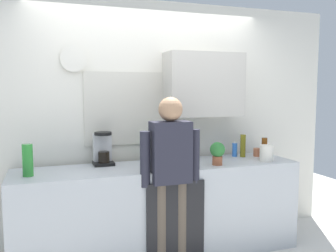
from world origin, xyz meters
The scene contains 15 objects.
kitchen_counter centered at (0.00, 0.30, 0.46)m, with size 2.82×0.64×0.92m, color #B2B7BC.
dishwasher_panel centered at (0.04, -0.03, 0.41)m, with size 0.56×0.02×0.83m, color black.
back_wall_assembly centered at (0.07, 0.70, 1.36)m, with size 4.42×0.42×2.60m.
coffee_maker centered at (-0.53, 0.53, 1.06)m, with size 0.20×0.20×0.33m.
bottle_green_wine centered at (-0.06, 0.50, 1.07)m, with size 0.07×0.07×0.30m, color #195923.
bottle_amber_beer centered at (1.17, 0.26, 1.03)m, with size 0.06×0.06×0.23m, color brown.
bottle_clear_soda centered at (-1.22, 0.25, 1.06)m, with size 0.09×0.09×0.28m, color #2D8C33.
bottle_olive_oil centered at (1.01, 0.43, 1.04)m, with size 0.06×0.06×0.25m, color olive.
cup_blue_mug centered at (0.13, 0.35, 0.97)m, with size 0.08×0.08×0.10m, color #3351B2.
cup_terracotta_mug centered at (1.18, 0.41, 0.96)m, with size 0.08×0.08×0.09m, color #B26647.
mixing_bowl centered at (-0.03, 0.13, 0.96)m, with size 0.22×0.22×0.08m, color orange.
potted_plant centered at (0.54, 0.13, 1.05)m, with size 0.15×0.15×0.23m.
dish_soap centered at (0.93, 0.48, 1.00)m, with size 0.06×0.06×0.18m.
storage_canister centered at (1.11, 0.13, 1.00)m, with size 0.14×0.14×0.17m, color silver.
person_at_sink centered at (0.00, 0.00, 0.95)m, with size 0.57×0.22×1.60m.
Camera 1 is at (-1.08, -3.05, 1.67)m, focal length 38.68 mm.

